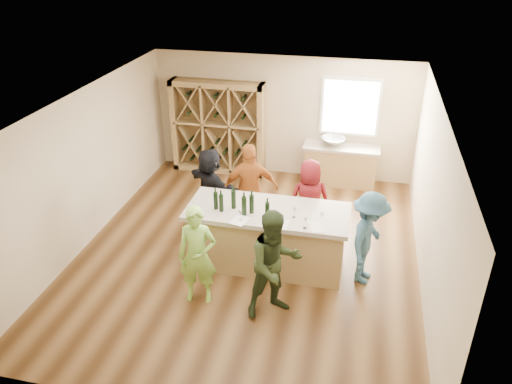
% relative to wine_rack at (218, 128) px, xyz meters
% --- Properties ---
extents(floor, '(6.00, 7.00, 0.10)m').
position_rel_wine_rack_xyz_m(floor, '(1.50, -3.27, -1.15)').
color(floor, brown).
rests_on(floor, ground).
extents(ceiling, '(6.00, 7.00, 0.10)m').
position_rel_wine_rack_xyz_m(ceiling, '(1.50, -3.27, 1.75)').
color(ceiling, white).
rests_on(ceiling, ground).
extents(wall_back, '(6.00, 0.10, 2.80)m').
position_rel_wine_rack_xyz_m(wall_back, '(1.50, 0.28, 0.30)').
color(wall_back, '#C6B290').
rests_on(wall_back, ground).
extents(wall_front, '(6.00, 0.10, 2.80)m').
position_rel_wine_rack_xyz_m(wall_front, '(1.50, -6.82, 0.30)').
color(wall_front, '#C6B290').
rests_on(wall_front, ground).
extents(wall_left, '(0.10, 7.00, 2.80)m').
position_rel_wine_rack_xyz_m(wall_left, '(-1.55, -3.27, 0.30)').
color(wall_left, '#C6B290').
rests_on(wall_left, ground).
extents(wall_right, '(0.10, 7.00, 2.80)m').
position_rel_wine_rack_xyz_m(wall_right, '(4.55, -3.27, 0.30)').
color(wall_right, '#C6B290').
rests_on(wall_right, ground).
extents(window_frame, '(1.30, 0.06, 1.30)m').
position_rel_wine_rack_xyz_m(window_frame, '(3.00, 0.20, 0.65)').
color(window_frame, white).
rests_on(window_frame, wall_back).
extents(window_pane, '(1.18, 0.01, 1.18)m').
position_rel_wine_rack_xyz_m(window_pane, '(3.00, 0.17, 0.65)').
color(window_pane, white).
rests_on(window_pane, wall_back).
extents(wine_rack, '(2.20, 0.45, 2.20)m').
position_rel_wine_rack_xyz_m(wine_rack, '(0.00, 0.00, 0.00)').
color(wine_rack, '#977848').
rests_on(wine_rack, floor).
extents(back_counter_base, '(1.60, 0.58, 0.86)m').
position_rel_wine_rack_xyz_m(back_counter_base, '(2.90, -0.07, -0.67)').
color(back_counter_base, '#977848').
rests_on(back_counter_base, floor).
extents(back_counter_top, '(1.70, 0.62, 0.06)m').
position_rel_wine_rack_xyz_m(back_counter_top, '(2.90, -0.07, -0.21)').
color(back_counter_top, '#AC9E8D').
rests_on(back_counter_top, back_counter_base).
extents(sink, '(0.54, 0.54, 0.19)m').
position_rel_wine_rack_xyz_m(sink, '(2.70, -0.07, -0.09)').
color(sink, silver).
rests_on(sink, back_counter_top).
extents(faucet, '(0.02, 0.02, 0.30)m').
position_rel_wine_rack_xyz_m(faucet, '(2.70, 0.11, -0.03)').
color(faucet, silver).
rests_on(faucet, back_counter_top).
extents(tasting_counter_base, '(2.60, 1.00, 1.00)m').
position_rel_wine_rack_xyz_m(tasting_counter_base, '(1.90, -3.51, -0.60)').
color(tasting_counter_base, '#977848').
rests_on(tasting_counter_base, floor).
extents(tasting_counter_top, '(2.72, 1.12, 0.08)m').
position_rel_wine_rack_xyz_m(tasting_counter_top, '(1.90, -3.51, -0.06)').
color(tasting_counter_top, '#AC9E8D').
rests_on(tasting_counter_top, tasting_counter_base).
extents(wine_bottle_a, '(0.10, 0.10, 0.31)m').
position_rel_wine_rack_xyz_m(wine_bottle_a, '(1.05, -3.67, 0.13)').
color(wine_bottle_a, black).
rests_on(wine_bottle_a, tasting_counter_top).
extents(wine_bottle_b, '(0.08, 0.08, 0.30)m').
position_rel_wine_rack_xyz_m(wine_bottle_b, '(1.16, -3.72, 0.13)').
color(wine_bottle_b, black).
rests_on(wine_bottle_b, tasting_counter_top).
extents(wine_bottle_c, '(0.10, 0.10, 0.32)m').
position_rel_wine_rack_xyz_m(wine_bottle_c, '(1.33, -3.58, 0.14)').
color(wine_bottle_c, black).
rests_on(wine_bottle_c, tasting_counter_top).
extents(wine_bottle_d, '(0.10, 0.10, 0.33)m').
position_rel_wine_rack_xyz_m(wine_bottle_d, '(1.56, -3.76, 0.15)').
color(wine_bottle_d, black).
rests_on(wine_bottle_d, tasting_counter_top).
extents(wine_bottle_e, '(0.10, 0.10, 0.32)m').
position_rel_wine_rack_xyz_m(wine_bottle_e, '(1.66, -3.67, 0.14)').
color(wine_bottle_e, black).
rests_on(wine_bottle_e, tasting_counter_top).
extents(wine_glass_a, '(0.09, 0.09, 0.18)m').
position_rel_wine_rack_xyz_m(wine_glass_a, '(1.54, -3.95, 0.07)').
color(wine_glass_a, white).
rests_on(wine_glass_a, tasting_counter_top).
extents(wine_glass_b, '(0.09, 0.09, 0.20)m').
position_rel_wine_rack_xyz_m(wine_glass_b, '(2.08, -3.96, 0.08)').
color(wine_glass_b, white).
rests_on(wine_glass_b, tasting_counter_top).
extents(wine_glass_c, '(0.08, 0.08, 0.17)m').
position_rel_wine_rack_xyz_m(wine_glass_c, '(2.58, -3.95, 0.07)').
color(wine_glass_c, white).
rests_on(wine_glass_c, tasting_counter_top).
extents(wine_glass_d, '(0.06, 0.06, 0.17)m').
position_rel_wine_rack_xyz_m(wine_glass_d, '(2.36, -3.66, 0.06)').
color(wine_glass_d, white).
rests_on(wine_glass_d, tasting_counter_top).
extents(wine_glass_e, '(0.07, 0.07, 0.18)m').
position_rel_wine_rack_xyz_m(wine_glass_e, '(2.82, -3.76, 0.07)').
color(wine_glass_e, white).
rests_on(wine_glass_e, tasting_counter_top).
extents(tasting_menu_a, '(0.30, 0.36, 0.00)m').
position_rel_wine_rack_xyz_m(tasting_menu_a, '(1.53, -3.96, -0.02)').
color(tasting_menu_a, white).
rests_on(tasting_menu_a, tasting_counter_top).
extents(tasting_menu_b, '(0.23, 0.31, 0.00)m').
position_rel_wine_rack_xyz_m(tasting_menu_b, '(2.21, -3.93, -0.02)').
color(tasting_menu_b, white).
rests_on(tasting_menu_b, tasting_counter_top).
extents(tasting_menu_c, '(0.32, 0.37, 0.00)m').
position_rel_wine_rack_xyz_m(tasting_menu_c, '(2.77, -3.88, -0.02)').
color(tasting_menu_c, white).
rests_on(tasting_menu_c, tasting_counter_top).
extents(person_near_left, '(0.66, 0.52, 1.64)m').
position_rel_wine_rack_xyz_m(person_near_left, '(1.05, -4.69, -0.28)').
color(person_near_left, '#8CC64C').
rests_on(person_near_left, floor).
extents(person_near_right, '(0.96, 0.87, 1.75)m').
position_rel_wine_rack_xyz_m(person_near_right, '(2.25, -4.72, -0.23)').
color(person_near_right, '#263319').
rests_on(person_near_right, floor).
extents(person_server, '(0.74, 1.14, 1.62)m').
position_rel_wine_rack_xyz_m(person_server, '(3.58, -3.62, -0.29)').
color(person_server, '#335972').
rests_on(person_server, floor).
extents(person_far_mid, '(1.16, 0.84, 1.79)m').
position_rel_wine_rack_xyz_m(person_far_mid, '(1.36, -2.49, -0.21)').
color(person_far_mid, '#994C19').
rests_on(person_far_mid, floor).
extents(person_far_right, '(0.89, 0.72, 1.59)m').
position_rel_wine_rack_xyz_m(person_far_right, '(2.48, -2.51, -0.31)').
color(person_far_right, '#590F14').
rests_on(person_far_right, floor).
extents(person_far_left, '(1.52, 1.25, 1.59)m').
position_rel_wine_rack_xyz_m(person_far_left, '(0.55, -2.40, -0.31)').
color(person_far_left, black).
rests_on(person_far_left, floor).
extents(wine_bottle_f, '(0.07, 0.07, 0.30)m').
position_rel_wine_rack_xyz_m(wine_bottle_f, '(1.95, -3.81, 0.13)').
color(wine_bottle_f, black).
rests_on(wine_bottle_f, tasting_counter_top).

